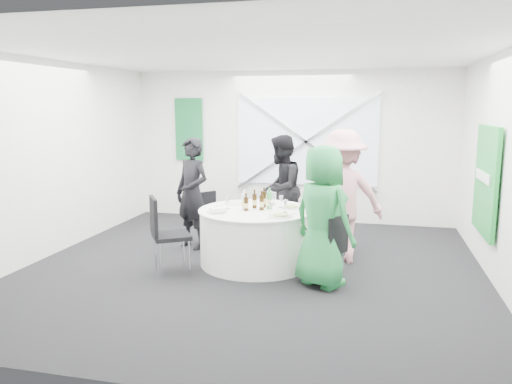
% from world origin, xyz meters
% --- Properties ---
extents(floor, '(6.00, 6.00, 0.00)m').
position_xyz_m(floor, '(0.00, 0.00, 0.00)').
color(floor, black).
rests_on(floor, ground).
extents(ceiling, '(6.00, 6.00, 0.00)m').
position_xyz_m(ceiling, '(0.00, 0.00, 2.80)').
color(ceiling, silver).
rests_on(ceiling, wall_back).
extents(wall_back, '(6.00, 0.00, 6.00)m').
position_xyz_m(wall_back, '(0.00, 3.00, 1.40)').
color(wall_back, white).
rests_on(wall_back, floor).
extents(wall_front, '(6.00, 0.00, 6.00)m').
position_xyz_m(wall_front, '(0.00, -3.00, 1.40)').
color(wall_front, white).
rests_on(wall_front, floor).
extents(wall_left, '(0.00, 6.00, 6.00)m').
position_xyz_m(wall_left, '(-3.00, 0.00, 1.40)').
color(wall_left, white).
rests_on(wall_left, floor).
extents(wall_right, '(0.00, 6.00, 6.00)m').
position_xyz_m(wall_right, '(3.00, 0.00, 1.40)').
color(wall_right, white).
rests_on(wall_right, floor).
extents(window_panel, '(2.60, 0.03, 1.60)m').
position_xyz_m(window_panel, '(0.30, 2.96, 1.50)').
color(window_panel, silver).
rests_on(window_panel, wall_back).
extents(window_brace_a, '(2.63, 0.05, 1.84)m').
position_xyz_m(window_brace_a, '(0.30, 2.92, 1.50)').
color(window_brace_a, silver).
rests_on(window_brace_a, window_panel).
extents(window_brace_b, '(2.63, 0.05, 1.84)m').
position_xyz_m(window_brace_b, '(0.30, 2.92, 1.50)').
color(window_brace_b, silver).
rests_on(window_brace_b, window_panel).
extents(green_banner, '(0.55, 0.04, 1.20)m').
position_xyz_m(green_banner, '(-2.00, 2.95, 1.70)').
color(green_banner, '#146831').
rests_on(green_banner, wall_back).
extents(green_sign, '(0.05, 1.20, 1.40)m').
position_xyz_m(green_sign, '(2.94, 0.60, 1.20)').
color(green_sign, '#1A9332').
rests_on(green_sign, wall_right).
extents(banquet_table, '(1.56, 1.56, 0.76)m').
position_xyz_m(banquet_table, '(0.00, 0.20, 0.38)').
color(banquet_table, white).
rests_on(banquet_table, floor).
extents(chair_back, '(0.44, 0.44, 0.82)m').
position_xyz_m(chair_back, '(0.20, 1.26, 0.48)').
color(chair_back, black).
rests_on(chair_back, floor).
extents(chair_back_left, '(0.53, 0.53, 0.83)m').
position_xyz_m(chair_back_left, '(-0.92, 0.96, 0.48)').
color(chair_back_left, black).
rests_on(chair_back_left, floor).
extents(chair_back_right, '(0.62, 0.62, 0.96)m').
position_xyz_m(chair_back_right, '(0.94, 1.02, 0.56)').
color(chair_back_right, black).
rests_on(chair_back_right, floor).
extents(chair_front_right, '(0.54, 0.53, 0.86)m').
position_xyz_m(chair_front_right, '(1.06, -0.40, 0.50)').
color(chair_front_right, black).
rests_on(chair_front_right, floor).
extents(chair_front_left, '(0.63, 0.63, 1.01)m').
position_xyz_m(chair_front_left, '(-1.05, -0.48, 0.59)').
color(chair_front_left, black).
rests_on(chair_front_left, floor).
extents(person_man_back_left, '(0.73, 0.63, 1.68)m').
position_xyz_m(person_man_back_left, '(-1.12, 0.76, 0.84)').
color(person_man_back_left, black).
rests_on(person_man_back_left, floor).
extents(person_man_back, '(0.52, 0.86, 1.70)m').
position_xyz_m(person_man_back, '(0.11, 1.45, 0.85)').
color(person_man_back, black).
rests_on(person_man_back, floor).
extents(person_woman_pink, '(1.30, 0.90, 1.84)m').
position_xyz_m(person_woman_pink, '(1.12, 0.58, 0.92)').
color(person_woman_pink, pink).
rests_on(person_woman_pink, floor).
extents(person_woman_green, '(0.99, 0.91, 1.70)m').
position_xyz_m(person_woman_green, '(0.96, -0.44, 0.85)').
color(person_woman_green, '#258943').
rests_on(person_woman_green, floor).
extents(plate_back, '(0.27, 0.27, 0.01)m').
position_xyz_m(plate_back, '(-0.06, 0.78, 0.77)').
color(plate_back, silver).
rests_on(plate_back, banquet_table).
extents(plate_back_left, '(0.28, 0.28, 0.01)m').
position_xyz_m(plate_back_left, '(-0.40, 0.51, 0.77)').
color(plate_back_left, silver).
rests_on(plate_back_left, banquet_table).
extents(plate_back_right, '(0.28, 0.28, 0.04)m').
position_xyz_m(plate_back_right, '(0.45, 0.39, 0.78)').
color(plate_back_right, silver).
rests_on(plate_back_right, banquet_table).
extents(plate_front_right, '(0.30, 0.30, 0.04)m').
position_xyz_m(plate_front_right, '(0.41, -0.18, 0.78)').
color(plate_front_right, silver).
rests_on(plate_front_right, banquet_table).
extents(plate_front_left, '(0.24, 0.24, 0.01)m').
position_xyz_m(plate_front_left, '(-0.48, -0.09, 0.77)').
color(plate_front_left, silver).
rests_on(plate_front_left, banquet_table).
extents(napkin, '(0.22, 0.22, 0.05)m').
position_xyz_m(napkin, '(-0.43, -0.15, 0.80)').
color(napkin, white).
rests_on(napkin, plate_front_left).
extents(beer_bottle_a, '(0.06, 0.06, 0.26)m').
position_xyz_m(beer_bottle_a, '(-0.04, 0.29, 0.86)').
color(beer_bottle_a, '#37200A').
rests_on(beer_bottle_a, banquet_table).
extents(beer_bottle_b, '(0.06, 0.06, 0.28)m').
position_xyz_m(beer_bottle_b, '(0.07, 0.37, 0.87)').
color(beer_bottle_b, '#37200A').
rests_on(beer_bottle_b, banquet_table).
extents(beer_bottle_c, '(0.06, 0.06, 0.27)m').
position_xyz_m(beer_bottle_c, '(0.09, 0.17, 0.86)').
color(beer_bottle_c, '#37200A').
rests_on(beer_bottle_c, banquet_table).
extents(beer_bottle_d, '(0.06, 0.06, 0.24)m').
position_xyz_m(beer_bottle_d, '(-0.11, 0.08, 0.85)').
color(beer_bottle_d, '#37200A').
rests_on(beer_bottle_d, banquet_table).
extents(green_water_bottle, '(0.08, 0.08, 0.29)m').
position_xyz_m(green_water_bottle, '(0.17, 0.28, 0.87)').
color(green_water_bottle, green).
rests_on(green_water_bottle, banquet_table).
extents(clear_water_bottle, '(0.08, 0.08, 0.28)m').
position_xyz_m(clear_water_bottle, '(-0.15, 0.14, 0.87)').
color(clear_water_bottle, white).
rests_on(clear_water_bottle, banquet_table).
extents(wine_glass_a, '(0.07, 0.07, 0.17)m').
position_xyz_m(wine_glass_a, '(-0.39, 0.16, 0.88)').
color(wine_glass_a, white).
rests_on(wine_glass_a, banquet_table).
extents(wine_glass_b, '(0.07, 0.07, 0.17)m').
position_xyz_m(wine_glass_b, '(0.31, 0.41, 0.88)').
color(wine_glass_b, white).
rests_on(wine_glass_b, banquet_table).
extents(wine_glass_c, '(0.07, 0.07, 0.17)m').
position_xyz_m(wine_glass_c, '(0.27, -0.11, 0.88)').
color(wine_glass_c, white).
rests_on(wine_glass_c, banquet_table).
extents(wine_glass_d, '(0.07, 0.07, 0.17)m').
position_xyz_m(wine_glass_d, '(0.17, 0.59, 0.88)').
color(wine_glass_d, white).
rests_on(wine_glass_d, banquet_table).
extents(wine_glass_e, '(0.07, 0.07, 0.17)m').
position_xyz_m(wine_glass_e, '(0.42, 0.12, 0.88)').
color(wine_glass_e, white).
rests_on(wine_glass_e, banquet_table).
extents(fork_a, '(0.08, 0.14, 0.01)m').
position_xyz_m(fork_a, '(-0.42, 0.60, 0.76)').
color(fork_a, silver).
rests_on(fork_a, banquet_table).
extents(knife_a, '(0.08, 0.14, 0.01)m').
position_xyz_m(knife_a, '(-0.57, 0.31, 0.76)').
color(knife_a, silver).
rests_on(knife_a, banquet_table).
extents(fork_b, '(0.10, 0.13, 0.01)m').
position_xyz_m(fork_b, '(-0.54, 0.01, 0.76)').
color(fork_b, silver).
rests_on(fork_b, banquet_table).
extents(knife_b, '(0.10, 0.13, 0.01)m').
position_xyz_m(knife_b, '(-0.33, -0.27, 0.76)').
color(knife_b, silver).
rests_on(knife_b, banquet_table).
extents(fork_c, '(0.11, 0.13, 0.01)m').
position_xyz_m(fork_c, '(0.32, -0.28, 0.76)').
color(fork_c, silver).
rests_on(fork_c, banquet_table).
extents(knife_c, '(0.10, 0.13, 0.01)m').
position_xyz_m(knife_c, '(0.55, 0.02, 0.76)').
color(knife_c, silver).
rests_on(knife_c, banquet_table).
extents(fork_d, '(0.15, 0.02, 0.01)m').
position_xyz_m(fork_d, '(0.13, 0.76, 0.76)').
color(fork_d, silver).
rests_on(fork_d, banquet_table).
extents(knife_d, '(0.15, 0.02, 0.01)m').
position_xyz_m(knife_d, '(-0.20, 0.74, 0.76)').
color(knife_d, silver).
rests_on(knife_d, banquet_table).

